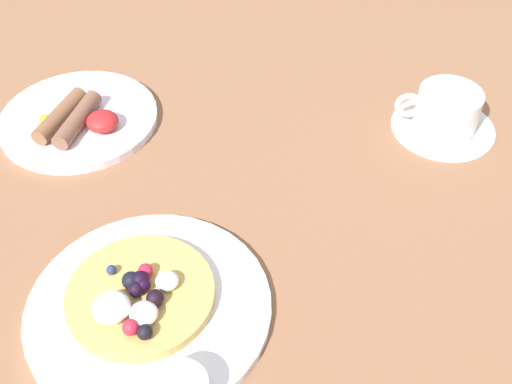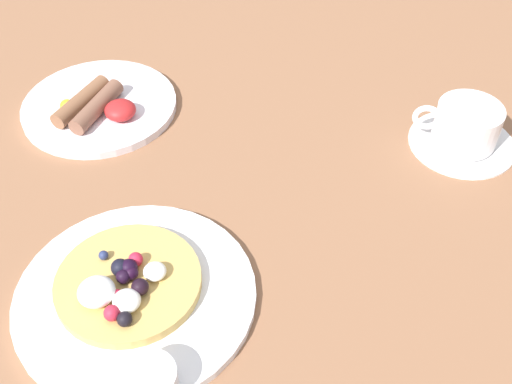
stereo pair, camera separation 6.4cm
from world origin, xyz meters
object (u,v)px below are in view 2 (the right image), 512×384
Objects in this scene: coffee_cup at (466,124)px; coffee_saucer at (462,142)px; pancake_plate at (136,296)px; breakfast_plate at (100,106)px; syrup_ramekin at (150,381)px.

coffee_saucer is at bearing 10.65° from coffee_cup.
coffee_cup is (27.08, 39.62, 2.97)cm from pancake_plate.
pancake_plate is 34.55cm from breakfast_plate.
pancake_plate is 4.90× the size of syrup_ramekin.
pancake_plate is 2.25× the size of coffee_cup.
coffee_cup is at bearing -169.35° from coffee_saucer.
coffee_cup is at bearing 55.65° from pancake_plate.
breakfast_plate is at bearing -165.10° from coffee_saucer.
breakfast_plate reaches higher than coffee_saucer.
syrup_ramekin reaches higher than breakfast_plate.
syrup_ramekin is 0.37× the size of coffee_saucer.
syrup_ramekin is 52.38cm from coffee_cup.
coffee_cup is (19.88, 48.45, 0.94)cm from syrup_ramekin.
coffee_cup reaches higher than breakfast_plate.
coffee_saucer is at bearing 67.57° from syrup_ramekin.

